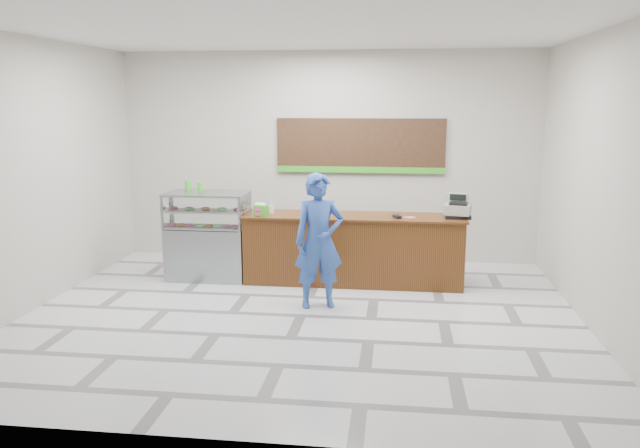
# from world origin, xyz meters

# --- Properties ---
(floor) EXTENTS (7.00, 7.00, 0.00)m
(floor) POSITION_xyz_m (0.00, 0.00, 0.00)
(floor) COLOR silver
(floor) RESTS_ON ground
(back_wall) EXTENTS (7.00, 0.00, 7.00)m
(back_wall) POSITION_xyz_m (0.00, 3.00, 1.75)
(back_wall) COLOR #BBB5AC
(back_wall) RESTS_ON floor
(ceiling) EXTENTS (7.00, 7.00, 0.00)m
(ceiling) POSITION_xyz_m (0.00, 0.00, 3.50)
(ceiling) COLOR silver
(ceiling) RESTS_ON back_wall
(sales_counter) EXTENTS (3.26, 0.76, 1.03)m
(sales_counter) POSITION_xyz_m (0.55, 1.55, 0.52)
(sales_counter) COLOR #5B2B13
(sales_counter) RESTS_ON floor
(display_case) EXTENTS (1.22, 0.72, 1.33)m
(display_case) POSITION_xyz_m (-1.67, 1.55, 0.68)
(display_case) COLOR gray
(display_case) RESTS_ON floor
(menu_board) EXTENTS (2.80, 0.06, 0.90)m
(menu_board) POSITION_xyz_m (0.55, 2.96, 1.93)
(menu_board) COLOR black
(menu_board) RESTS_ON back_wall
(cash_register) EXTENTS (0.43, 0.44, 0.34)m
(cash_register) POSITION_xyz_m (2.05, 1.56, 1.16)
(cash_register) COLOR black
(cash_register) RESTS_ON sales_counter
(card_terminal) EXTENTS (0.13, 0.18, 0.04)m
(card_terminal) POSITION_xyz_m (1.18, 1.41, 1.05)
(card_terminal) COLOR black
(card_terminal) RESTS_ON sales_counter
(serving_tray) EXTENTS (0.38, 0.31, 0.02)m
(serving_tray) POSITION_xyz_m (-0.02, 1.52, 1.04)
(serving_tray) COLOR green
(serving_tray) RESTS_ON sales_counter
(napkin_box) EXTENTS (0.18, 0.18, 0.12)m
(napkin_box) POSITION_xyz_m (-0.89, 1.69, 1.09)
(napkin_box) COLOR white
(napkin_box) RESTS_ON sales_counter
(straw_cup) EXTENTS (0.07, 0.07, 0.11)m
(straw_cup) POSITION_xyz_m (-0.68, 1.57, 1.09)
(straw_cup) COLOR silver
(straw_cup) RESTS_ON sales_counter
(promo_box) EXTENTS (0.21, 0.17, 0.16)m
(promo_box) POSITION_xyz_m (-0.78, 1.32, 1.11)
(promo_box) COLOR green
(promo_box) RESTS_ON sales_counter
(donut_decal) EXTENTS (0.17, 0.17, 0.00)m
(donut_decal) POSITION_xyz_m (1.37, 1.47, 1.03)
(donut_decal) COLOR #CF4A7D
(donut_decal) RESTS_ON sales_counter
(green_cup_left) EXTENTS (0.10, 0.10, 0.15)m
(green_cup_left) POSITION_xyz_m (-2.03, 1.76, 1.41)
(green_cup_left) COLOR green
(green_cup_left) RESTS_ON display_case
(green_cup_right) EXTENTS (0.08, 0.08, 0.13)m
(green_cup_right) POSITION_xyz_m (-1.83, 1.74, 1.39)
(green_cup_right) COLOR green
(green_cup_right) RESTS_ON display_case
(customer) EXTENTS (0.74, 0.59, 1.78)m
(customer) POSITION_xyz_m (0.18, 0.41, 0.89)
(customer) COLOR #2B4EA2
(customer) RESTS_ON floor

